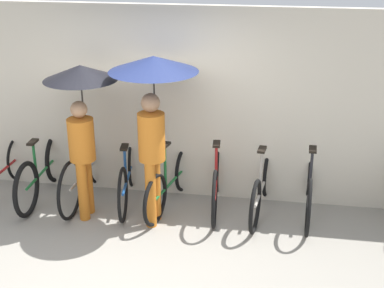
{
  "coord_description": "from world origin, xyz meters",
  "views": [
    {
      "loc": [
        1.58,
        -4.72,
        3.41
      ],
      "look_at": [
        0.62,
        1.17,
        1.0
      ],
      "focal_mm": 50.0,
      "sensor_mm": 36.0,
      "label": 1
    }
  ],
  "objects": [
    {
      "name": "parked_bicycle_3",
      "position": [
        -0.3,
        1.47,
        0.37
      ],
      "size": [
        0.44,
        1.69,
        1.1
      ],
      "rotation": [
        0.0,
        0.0,
        1.72
      ],
      "color": "black",
      "rests_on": "ground"
    },
    {
      "name": "ground_plane",
      "position": [
        0.0,
        0.0,
        0.0
      ],
      "size": [
        30.0,
        30.0,
        0.0
      ],
      "primitive_type": "plane",
      "color": "gray"
    },
    {
      "name": "pedestrian_center",
      "position": [
        0.18,
        1.06,
        1.65
      ],
      "size": [
        1.04,
        1.04,
        2.07
      ],
      "rotation": [
        0.0,
        0.0,
        -0.1
      ],
      "color": "#C66B1E",
      "rests_on": "ground"
    },
    {
      "name": "parked_bicycle_2",
      "position": [
        -0.88,
        1.46,
        0.4
      ],
      "size": [
        0.44,
        1.82,
        1.11
      ],
      "rotation": [
        0.0,
        0.0,
        1.56
      ],
      "color": "black",
      "rests_on": "ground"
    },
    {
      "name": "parked_bicycle_0",
      "position": [
        -2.06,
        1.41,
        0.36
      ],
      "size": [
        0.44,
        1.66,
        1.08
      ],
      "rotation": [
        0.0,
        0.0,
        1.56
      ],
      "color": "black",
      "rests_on": "ground"
    },
    {
      "name": "parked_bicycle_7",
      "position": [
        2.06,
        1.52,
        0.37
      ],
      "size": [
        0.44,
        1.74,
        0.98
      ],
      "rotation": [
        0.0,
        0.0,
        1.52
      ],
      "color": "black",
      "rests_on": "ground"
    },
    {
      "name": "parked_bicycle_4",
      "position": [
        0.3,
        1.43,
        0.36
      ],
      "size": [
        0.5,
        1.65,
        1.07
      ],
      "rotation": [
        0.0,
        0.0,
        1.38
      ],
      "color": "black",
      "rests_on": "ground"
    },
    {
      "name": "parked_bicycle_5",
      "position": [
        0.88,
        1.5,
        0.38
      ],
      "size": [
        0.44,
        1.69,
        1.04
      ],
      "rotation": [
        0.0,
        0.0,
        1.64
      ],
      "color": "black",
      "rests_on": "ground"
    },
    {
      "name": "parked_bicycle_6",
      "position": [
        1.47,
        1.46,
        0.36
      ],
      "size": [
        0.44,
        1.67,
        1.04
      ],
      "rotation": [
        0.0,
        0.0,
        1.46
      ],
      "color": "black",
      "rests_on": "ground"
    },
    {
      "name": "pedestrian_leading",
      "position": [
        -0.71,
        1.08,
        1.47
      ],
      "size": [
        0.89,
        0.89,
        1.93
      ],
      "rotation": [
        0.0,
        0.0,
        0.01
      ],
      "color": "#C66B1E",
      "rests_on": "ground"
    },
    {
      "name": "back_wall",
      "position": [
        0.0,
        1.84,
        1.28
      ],
      "size": [
        13.36,
        0.12,
        2.56
      ],
      "color": "beige",
      "rests_on": "ground"
    },
    {
      "name": "parked_bicycle_1",
      "position": [
        -1.47,
        1.41,
        0.38
      ],
      "size": [
        0.44,
        1.76,
        1.09
      ],
      "rotation": [
        0.0,
        0.0,
        1.61
      ],
      "color": "black",
      "rests_on": "ground"
    }
  ]
}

